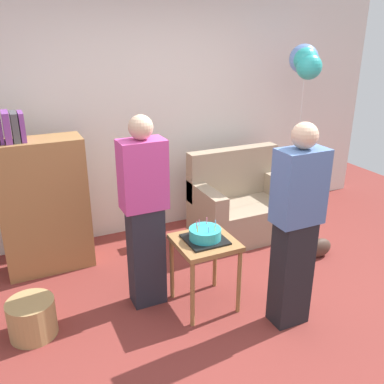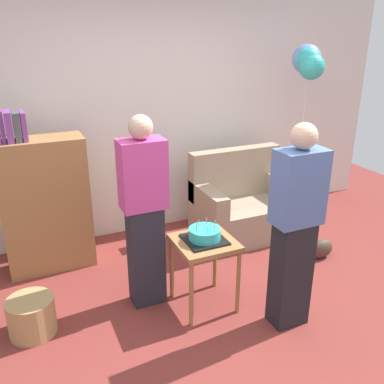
{
  "view_description": "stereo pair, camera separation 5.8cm",
  "coord_description": "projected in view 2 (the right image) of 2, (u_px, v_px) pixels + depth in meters",
  "views": [
    {
      "loc": [
        -1.52,
        -2.35,
        2.22
      ],
      "look_at": [
        -0.15,
        0.61,
        0.95
      ],
      "focal_mm": 39.34,
      "sensor_mm": 36.0,
      "label": 1
    },
    {
      "loc": [
        -1.47,
        -2.37,
        2.22
      ],
      "look_at": [
        -0.15,
        0.61,
        0.95
      ],
      "focal_mm": 39.34,
      "sensor_mm": 36.0,
      "label": 2
    }
  ],
  "objects": [
    {
      "name": "bookshelf",
      "position": [
        45.0,
        203.0,
        3.99
      ],
      "size": [
        0.8,
        0.36,
        1.58
      ],
      "color": "olive",
      "rests_on": "ground_plane"
    },
    {
      "name": "person_holding_cake",
      "position": [
        295.0,
        228.0,
        3.13
      ],
      "size": [
        0.36,
        0.22,
        1.63
      ],
      "rotation": [
        0.0,
        0.0,
        3.05
      ],
      "color": "black",
      "rests_on": "ground_plane"
    },
    {
      "name": "handbag",
      "position": [
        321.0,
        249.0,
        4.34
      ],
      "size": [
        0.28,
        0.14,
        0.2
      ],
      "primitive_type": "ellipsoid",
      "color": "#473328",
      "rests_on": "ground_plane"
    },
    {
      "name": "side_table",
      "position": [
        204.0,
        251.0,
        3.44
      ],
      "size": [
        0.48,
        0.48,
        0.62
      ],
      "color": "olive",
      "rests_on": "ground_plane"
    },
    {
      "name": "wicker_basket",
      "position": [
        32.0,
        316.0,
        3.24
      ],
      "size": [
        0.36,
        0.36,
        0.3
      ],
      "primitive_type": "cylinder",
      "color": "#A88451",
      "rests_on": "ground_plane"
    },
    {
      "name": "person_blowing_candles",
      "position": [
        144.0,
        213.0,
        3.39
      ],
      "size": [
        0.36,
        0.22,
        1.63
      ],
      "rotation": [
        0.0,
        0.0,
        -0.22
      ],
      "color": "#23232D",
      "rests_on": "ground_plane"
    },
    {
      "name": "wall_back",
      "position": [
        151.0,
        113.0,
        4.64
      ],
      "size": [
        6.0,
        0.1,
        2.7
      ],
      "primitive_type": "cube",
      "color": "silver",
      "rests_on": "ground_plane"
    },
    {
      "name": "balloon_bunch",
      "position": [
        309.0,
        62.0,
        4.44
      ],
      "size": [
        0.33,
        0.43,
        2.07
      ],
      "color": "silver",
      "rests_on": "ground_plane"
    },
    {
      "name": "birthday_cake",
      "position": [
        205.0,
        235.0,
        3.39
      ],
      "size": [
        0.32,
        0.32,
        0.17
      ],
      "color": "black",
      "rests_on": "side_table"
    },
    {
      "name": "ground_plane",
      "position": [
        239.0,
        324.0,
        3.39
      ],
      "size": [
        8.0,
        8.0,
        0.0
      ],
      "primitive_type": "plane",
      "color": "maroon"
    },
    {
      "name": "couch",
      "position": [
        243.0,
        206.0,
        4.77
      ],
      "size": [
        1.1,
        0.7,
        0.96
      ],
      "color": "gray",
      "rests_on": "ground_plane"
    }
  ]
}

